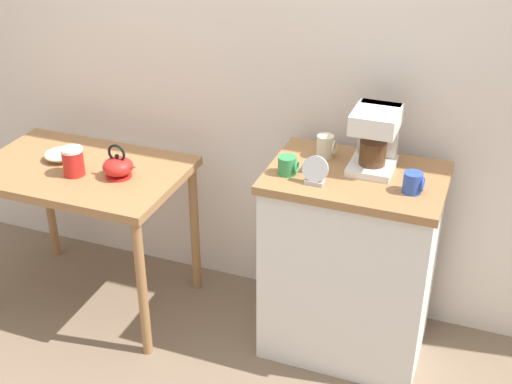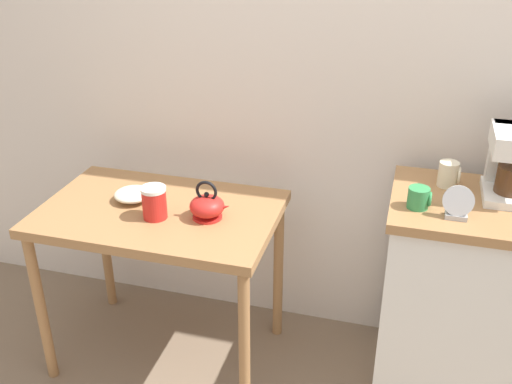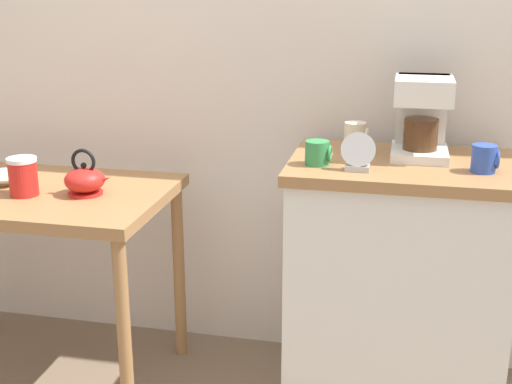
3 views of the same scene
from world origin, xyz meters
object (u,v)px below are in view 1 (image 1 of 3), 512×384
teakettle (118,167)px  mug_tall_green (288,165)px  canister_enamel (73,161)px  coffee_maker (376,136)px  mug_blue (413,183)px  table_clock (315,172)px  bowl_stoneware (61,154)px  mug_small_cream (326,146)px

teakettle → mug_tall_green: (0.78, 0.03, 0.13)m
canister_enamel → coffee_maker: (1.29, 0.27, 0.22)m
mug_tall_green → mug_blue: 0.50m
coffee_maker → mug_tall_green: size_ratio=3.17×
coffee_maker → teakettle: bearing=-168.7°
mug_blue → coffee_maker: bearing=138.4°
teakettle → table_clock: size_ratio=1.42×
canister_enamel → table_clock: (1.10, 0.04, 0.13)m
bowl_stoneware → coffee_maker: 1.47m
bowl_stoneware → mug_small_cream: mug_small_cream is taller
mug_blue → mug_small_cream: bearing=154.3°
bowl_stoneware → table_clock: table_clock is taller
mug_small_cream → table_clock: size_ratio=0.83×
table_clock → mug_small_cream: bearing=96.0°
canister_enamel → mug_blue: 1.49m
canister_enamel → coffee_maker: coffee_maker is taller
canister_enamel → mug_small_cream: (1.08, 0.29, 0.12)m
bowl_stoneware → mug_blue: (1.62, -0.01, 0.15)m
canister_enamel → mug_tall_green: (0.98, 0.09, 0.11)m
coffee_maker → canister_enamel: bearing=-168.2°
mug_small_cream → mug_blue: mug_small_cream is taller
mug_small_cream → mug_tall_green: 0.23m
mug_small_cream → bowl_stoneware: bearing=-171.5°
mug_small_cream → mug_tall_green: (-0.10, -0.21, -0.01)m
teakettle → coffee_maker: coffee_maker is taller
mug_small_cream → table_clock: (0.03, -0.25, 0.00)m
bowl_stoneware → teakettle: (0.35, -0.06, 0.02)m
canister_enamel → table_clock: size_ratio=1.11×
teakettle → mug_blue: mug_blue is taller
bowl_stoneware → teakettle: size_ratio=0.92×
mug_small_cream → mug_blue: bearing=-25.7°
bowl_stoneware → table_clock: (1.25, -0.07, 0.16)m
canister_enamel → table_clock: bearing=2.3°
teakettle → coffee_maker: 1.14m
bowl_stoneware → mug_small_cream: 1.25m
teakettle → mug_small_cream: mug_small_cream is taller
teakettle → table_clock: (0.91, -0.01, 0.14)m
bowl_stoneware → table_clock: 1.26m
teakettle → mug_tall_green: mug_tall_green is taller
coffee_maker → mug_small_cream: 0.23m
mug_blue → canister_enamel: bearing=-176.0°
teakettle → coffee_maker: bearing=11.3°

